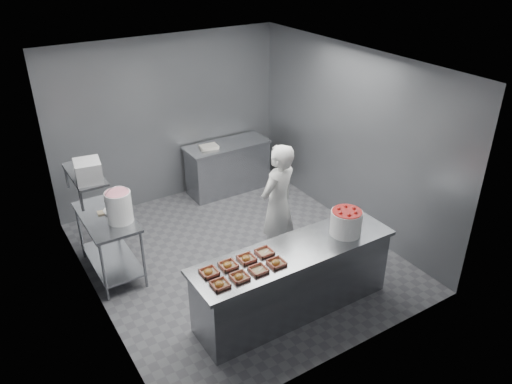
# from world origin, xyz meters

# --- Properties ---
(floor) EXTENTS (4.50, 4.50, 0.00)m
(floor) POSITION_xyz_m (0.00, 0.00, 0.00)
(floor) COLOR #4C4C51
(floor) RESTS_ON ground
(ceiling) EXTENTS (4.50, 4.50, 0.00)m
(ceiling) POSITION_xyz_m (0.00, 0.00, 2.80)
(ceiling) COLOR white
(ceiling) RESTS_ON wall_back
(wall_back) EXTENTS (4.00, 0.04, 2.80)m
(wall_back) POSITION_xyz_m (0.00, 2.25, 1.40)
(wall_back) COLOR slate
(wall_back) RESTS_ON ground
(wall_left) EXTENTS (0.04, 4.50, 2.80)m
(wall_left) POSITION_xyz_m (-2.00, 0.00, 1.40)
(wall_left) COLOR slate
(wall_left) RESTS_ON ground
(wall_right) EXTENTS (0.04, 4.50, 2.80)m
(wall_right) POSITION_xyz_m (2.00, 0.00, 1.40)
(wall_right) COLOR slate
(wall_right) RESTS_ON ground
(service_counter) EXTENTS (2.60, 0.70, 0.90)m
(service_counter) POSITION_xyz_m (0.00, -1.35, 0.45)
(service_counter) COLOR slate
(service_counter) RESTS_ON ground
(prep_table) EXTENTS (0.60, 1.20, 0.90)m
(prep_table) POSITION_xyz_m (-1.65, 0.60, 0.59)
(prep_table) COLOR slate
(prep_table) RESTS_ON ground
(back_counter) EXTENTS (1.50, 0.60, 0.90)m
(back_counter) POSITION_xyz_m (0.90, 1.90, 0.45)
(back_counter) COLOR slate
(back_counter) RESTS_ON ground
(wall_shelf) EXTENTS (0.35, 0.90, 0.03)m
(wall_shelf) POSITION_xyz_m (-1.82, 0.60, 1.55)
(wall_shelf) COLOR slate
(wall_shelf) RESTS_ON wall_left
(tray_0) EXTENTS (0.19, 0.18, 0.06)m
(tray_0) POSITION_xyz_m (-1.07, -1.48, 0.92)
(tray_0) COLOR tan
(tray_0) RESTS_ON service_counter
(tray_1) EXTENTS (0.19, 0.18, 0.06)m
(tray_1) POSITION_xyz_m (-0.83, -1.48, 0.92)
(tray_1) COLOR tan
(tray_1) RESTS_ON service_counter
(tray_2) EXTENTS (0.19, 0.18, 0.04)m
(tray_2) POSITION_xyz_m (-0.59, -1.48, 0.92)
(tray_2) COLOR tan
(tray_2) RESTS_ON service_counter
(tray_3) EXTENTS (0.19, 0.18, 0.06)m
(tray_3) POSITION_xyz_m (-0.35, -1.48, 0.92)
(tray_3) COLOR tan
(tray_3) RESTS_ON service_counter
(tray_4) EXTENTS (0.19, 0.18, 0.06)m
(tray_4) POSITION_xyz_m (-1.07, -1.22, 0.92)
(tray_4) COLOR tan
(tray_4) RESTS_ON service_counter
(tray_5) EXTENTS (0.19, 0.18, 0.06)m
(tray_5) POSITION_xyz_m (-0.83, -1.22, 0.92)
(tray_5) COLOR tan
(tray_5) RESTS_ON service_counter
(tray_6) EXTENTS (0.19, 0.18, 0.06)m
(tray_6) POSITION_xyz_m (-0.59, -1.22, 0.92)
(tray_6) COLOR tan
(tray_6) RESTS_ON service_counter
(tray_7) EXTENTS (0.19, 0.18, 0.04)m
(tray_7) POSITION_xyz_m (-0.35, -1.22, 0.92)
(tray_7) COLOR tan
(tray_7) RESTS_ON service_counter
(worker) EXTENTS (0.75, 0.61, 1.78)m
(worker) POSITION_xyz_m (0.44, -0.35, 0.89)
(worker) COLOR white
(worker) RESTS_ON ground
(strawberry_tub) EXTENTS (0.39, 0.39, 0.32)m
(strawberry_tub) POSITION_xyz_m (0.73, -1.39, 1.07)
(strawberry_tub) COLOR white
(strawberry_tub) RESTS_ON service_counter
(glaze_bucket) EXTENTS (0.35, 0.33, 0.51)m
(glaze_bucket) POSITION_xyz_m (-1.52, 0.37, 1.12)
(glaze_bucket) COLOR white
(glaze_bucket) RESTS_ON prep_table
(bucket_lid) EXTENTS (0.39, 0.39, 0.02)m
(bucket_lid) POSITION_xyz_m (-1.51, 0.66, 0.91)
(bucket_lid) COLOR white
(bucket_lid) RESTS_ON prep_table
(rag) EXTENTS (0.14, 0.13, 0.02)m
(rag) POSITION_xyz_m (-1.66, 0.69, 0.91)
(rag) COLOR #CCB28C
(rag) RESTS_ON prep_table
(appliance) EXTENTS (0.34, 0.38, 0.25)m
(appliance) POSITION_xyz_m (-1.82, 0.36, 1.69)
(appliance) COLOR gray
(appliance) RESTS_ON wall_shelf
(paper_stack) EXTENTS (0.34, 0.27, 0.05)m
(paper_stack) POSITION_xyz_m (0.54, 1.90, 0.92)
(paper_stack) COLOR silver
(paper_stack) RESTS_ON back_counter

